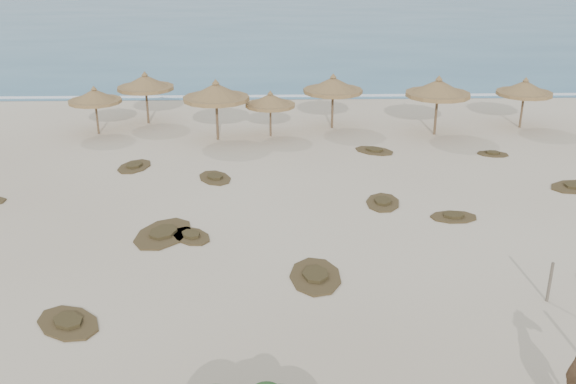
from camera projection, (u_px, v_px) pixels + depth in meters
name	position (u px, v px, depth m)	size (l,w,h in m)	color
ground	(317.00, 291.00, 19.27)	(160.00, 160.00, 0.00)	beige
ocean	(279.00, 17.00, 89.08)	(200.00, 100.00, 0.01)	#2C6386
foam_line	(290.00, 96.00, 43.47)	(70.00, 0.60, 0.01)	white
palapa_0	(95.00, 97.00, 34.25)	(3.60, 3.60, 2.65)	brown
palapa_1	(145.00, 83.00, 36.23)	(3.65, 3.65, 3.00)	brown
palapa_2	(270.00, 101.00, 33.89)	(2.89, 2.89, 2.49)	brown
palapa_3	(216.00, 93.00, 33.06)	(4.05, 4.05, 3.23)	brown
palapa_4	(333.00, 86.00, 35.25)	(4.27, 4.27, 3.08)	brown
palapa_5	(438.00, 89.00, 33.98)	(4.18, 4.18, 3.23)	brown
palapa_6	(525.00, 89.00, 35.36)	(4.04, 4.04, 2.86)	brown
fence_post_far	(550.00, 282.00, 18.50)	(0.09, 0.09, 1.26)	#63574A
scrub_1	(163.00, 233.00, 22.95)	(2.62, 3.26, 0.16)	brown
scrub_2	(191.00, 236.00, 22.76)	(2.00, 2.10, 0.16)	brown
scrub_3	(383.00, 202.00, 25.69)	(1.71, 2.28, 0.16)	brown
scrub_4	(454.00, 216.00, 24.35)	(1.85, 1.25, 0.16)	brown
scrub_5	(576.00, 186.00, 27.34)	(2.75, 2.23, 0.16)	brown
scrub_6	(134.00, 166.00, 29.80)	(1.90, 2.40, 0.16)	brown
scrub_7	(374.00, 150.00, 32.04)	(2.42, 2.22, 0.16)	brown
scrub_9	(315.00, 276.00, 20.03)	(1.64, 2.51, 0.16)	brown
scrub_10	(493.00, 154.00, 31.55)	(1.72, 1.35, 0.16)	brown
scrub_11	(68.00, 322.00, 17.58)	(2.55, 2.51, 0.16)	brown
scrub_13	(215.00, 177.00, 28.37)	(2.03, 2.38, 0.16)	brown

